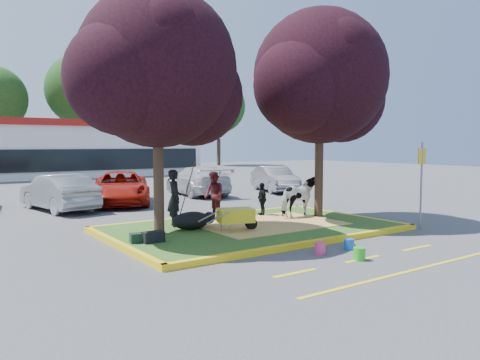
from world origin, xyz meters
TOP-DOWN VIEW (x-y plane):
  - ground at (0.00, 0.00)m, footprint 90.00×90.00m
  - median_island at (0.00, 0.00)m, footprint 8.00×5.00m
  - curb_near at (0.00, -2.58)m, footprint 8.30×0.16m
  - curb_far at (0.00, 2.58)m, footprint 8.30×0.16m
  - curb_left at (-4.08, 0.00)m, footprint 0.16×5.30m
  - curb_right at (4.08, 0.00)m, footprint 0.16×5.30m
  - straw_bedding at (0.60, 0.00)m, footprint 4.20×3.00m
  - tree_purple_left at (-2.78, 0.38)m, footprint 5.06×4.20m
  - tree_purple_right at (2.92, 0.18)m, footprint 5.30×4.40m
  - fire_lane_stripe_a at (-2.00, -4.20)m, footprint 1.10×0.12m
  - fire_lane_stripe_b at (0.00, -4.20)m, footprint 1.10×0.12m
  - fire_lane_stripe_c at (2.00, -4.20)m, footprint 1.10×0.12m
  - fire_lane_long at (0.00, -5.40)m, footprint 6.00×0.10m
  - retail_building at (2.00, 27.98)m, footprint 20.40×8.40m
  - treeline at (1.23, 37.61)m, footprint 46.58×7.80m
  - cow at (2.28, 0.40)m, footprint 1.70×1.01m
  - calf at (-1.76, 0.51)m, footprint 1.32×1.03m
  - handler at (-1.93, 1.22)m, footprint 0.53×0.69m
  - visitor_a at (-0.17, 1.88)m, footprint 0.59×0.75m
  - visitor_b at (1.46, 1.44)m, footprint 0.44×0.70m
  - wheelbarrow at (-0.94, -0.54)m, footprint 1.72×0.83m
  - gear_bag_dark at (-3.40, -0.53)m, footprint 0.53×0.30m
  - gear_bag_green at (-3.68, -0.35)m, footprint 0.48×0.34m
  - sign_post at (4.30, -2.70)m, footprint 0.37×0.06m
  - bucket_green at (-0.14, -4.22)m, footprint 0.33×0.33m
  - bucket_pink at (-0.46, -3.31)m, footprint 0.33×0.33m
  - bucket_blue at (0.47, -3.36)m, footprint 0.32×0.32m
  - car_silver at (-3.65, 7.68)m, footprint 2.18×4.47m
  - car_red at (-0.99, 8.20)m, footprint 3.97×5.51m
  - car_white at (3.52, 9.49)m, footprint 2.71×5.23m
  - car_grey at (7.77, 8.56)m, footprint 2.65×4.39m

SIDE VIEW (x-z plane):
  - ground at x=0.00m, z-range 0.00..0.00m
  - fire_lane_stripe_a at x=-2.00m, z-range 0.00..0.01m
  - fire_lane_stripe_b at x=0.00m, z-range 0.00..0.01m
  - fire_lane_stripe_c at x=2.00m, z-range 0.00..0.01m
  - fire_lane_long at x=0.00m, z-range 0.00..0.01m
  - median_island at x=0.00m, z-range 0.00..0.15m
  - curb_near at x=0.00m, z-range 0.00..0.15m
  - curb_far at x=0.00m, z-range 0.00..0.15m
  - curb_left at x=-4.08m, z-range 0.00..0.15m
  - curb_right at x=4.08m, z-range 0.00..0.15m
  - bucket_blue at x=0.47m, z-range 0.00..0.26m
  - bucket_pink at x=-0.46m, z-range 0.00..0.28m
  - bucket_green at x=-0.14m, z-range 0.00..0.29m
  - straw_bedding at x=0.60m, z-range 0.15..0.16m
  - gear_bag_green at x=-3.68m, z-range 0.15..0.38m
  - gear_bag_dark at x=-3.40m, z-range 0.15..0.42m
  - calf at x=-1.76m, z-range 0.15..0.65m
  - wheelbarrow at x=-0.94m, z-range 0.27..0.92m
  - car_grey at x=7.77m, z-range 0.00..1.37m
  - car_red at x=-0.99m, z-range 0.00..1.39m
  - car_silver at x=-3.65m, z-range 0.00..1.41m
  - visitor_b at x=1.46m, z-range 0.15..1.26m
  - car_white at x=3.52m, z-range 0.00..1.45m
  - cow at x=2.28m, z-range 0.15..1.50m
  - visitor_a at x=-0.17m, z-range 0.15..1.68m
  - handler at x=-1.93m, z-range 0.15..1.82m
  - sign_post at x=4.30m, z-range 0.32..2.94m
  - retail_building at x=2.00m, z-range 0.05..4.45m
  - tree_purple_left at x=-2.78m, z-range 1.10..7.61m
  - tree_purple_right at x=2.92m, z-range 1.15..7.97m
  - treeline at x=1.23m, z-range 0.42..15.05m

